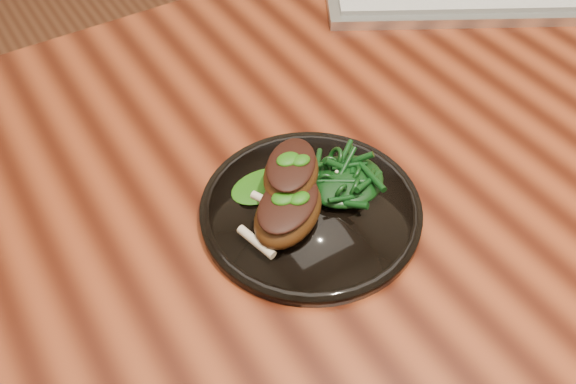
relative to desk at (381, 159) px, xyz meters
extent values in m
plane|color=#542918|center=(0.00, 0.00, -0.67)|extent=(4.00, 4.00, 0.00)
cube|color=#340F06|center=(0.00, 0.00, 0.06)|extent=(1.60, 0.80, 0.04)
cylinder|color=#3C170D|center=(0.74, 0.34, -0.31)|extent=(0.06, 0.06, 0.71)
cylinder|color=black|center=(-0.18, -0.09, 0.09)|extent=(0.25, 0.25, 0.01)
torus|color=black|center=(-0.18, -0.09, 0.09)|extent=(0.24, 0.24, 0.01)
cylinder|color=black|center=(-0.18, -0.09, 0.09)|extent=(0.16, 0.16, 0.00)
ellipsoid|color=#45240D|center=(-0.22, -0.10, 0.12)|extent=(0.12, 0.11, 0.04)
ellipsoid|color=black|center=(-0.22, -0.10, 0.13)|extent=(0.11, 0.10, 0.01)
cylinder|color=beige|center=(-0.26, -0.11, 0.11)|extent=(0.02, 0.05, 0.01)
ellipsoid|color=#104207|center=(-0.22, -0.10, 0.14)|extent=(0.03, 0.02, 0.01)
ellipsoid|color=#45240D|center=(-0.19, -0.07, 0.13)|extent=(0.11, 0.11, 0.04)
ellipsoid|color=black|center=(-0.19, -0.07, 0.15)|extent=(0.09, 0.10, 0.01)
cylinder|color=beige|center=(-0.23, -0.09, 0.13)|extent=(0.03, 0.04, 0.01)
ellipsoid|color=#104207|center=(-0.19, -0.07, 0.15)|extent=(0.03, 0.02, 0.01)
ellipsoid|color=#104207|center=(-0.21, -0.04, 0.10)|extent=(0.08, 0.05, 0.00)
ellipsoid|color=black|center=(-0.13, -0.09, 0.11)|extent=(0.09, 0.08, 0.02)
camera|label=1|loc=(-0.45, -0.48, 0.63)|focal=40.00mm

